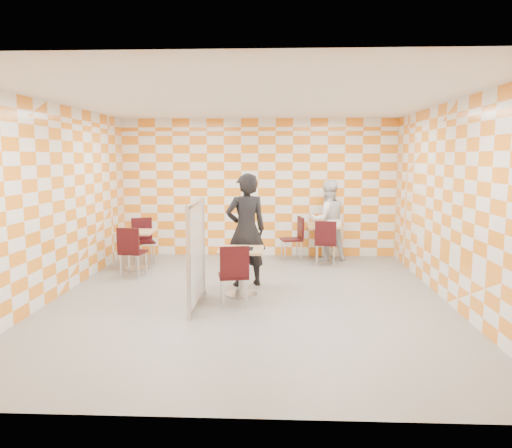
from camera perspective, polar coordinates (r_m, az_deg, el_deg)
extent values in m
plane|color=gray|center=(7.75, -0.81, -8.65)|extent=(7.00, 7.00, 0.00)
plane|color=white|center=(7.48, -0.86, 13.98)|extent=(7.00, 7.00, 0.00)
plane|color=white|center=(10.95, 0.26, 4.15)|extent=(6.00, 0.00, 6.00)
plane|color=white|center=(8.21, -22.24, 2.36)|extent=(0.00, 7.00, 7.00)
plane|color=white|center=(7.88, 21.51, 2.20)|extent=(0.00, 7.00, 7.00)
cube|color=tan|center=(7.83, -1.72, -2.99)|extent=(0.70, 0.70, 0.04)
cylinder|color=#A5A5AA|center=(7.90, -1.71, -5.56)|extent=(0.08, 0.08, 0.70)
cylinder|color=#A5A5AA|center=(7.99, -1.70, -8.04)|extent=(0.50, 0.50, 0.03)
cube|color=tan|center=(10.62, 7.78, -0.22)|extent=(0.70, 0.70, 0.04)
cylinder|color=#A5A5AA|center=(10.67, 7.75, -2.13)|extent=(0.08, 0.08, 0.70)
cylinder|color=#A5A5AA|center=(10.74, 7.71, -4.00)|extent=(0.50, 0.50, 0.03)
cube|color=tan|center=(9.94, -13.58, -0.90)|extent=(0.70, 0.70, 0.04)
cylinder|color=#A5A5AA|center=(10.00, -13.52, -2.94)|extent=(0.08, 0.08, 0.70)
cylinder|color=#A5A5AA|center=(10.07, -13.45, -4.93)|extent=(0.50, 0.50, 0.03)
cube|color=#330A0D|center=(7.35, -2.60, -5.94)|extent=(0.49, 0.49, 0.04)
cube|color=#330A0D|center=(7.10, -2.46, -4.36)|extent=(0.42, 0.12, 0.45)
cylinder|color=silver|center=(7.59, -1.43, -7.32)|extent=(0.03, 0.03, 0.43)
cylinder|color=silver|center=(7.56, -4.01, -7.40)|extent=(0.03, 0.03, 0.43)
cylinder|color=silver|center=(7.26, -1.11, -8.01)|extent=(0.03, 0.03, 0.43)
cylinder|color=silver|center=(7.23, -3.81, -8.10)|extent=(0.03, 0.03, 0.43)
cube|color=#330A0D|center=(10.14, 7.96, -2.20)|extent=(0.47, 0.47, 0.04)
cube|color=#330A0D|center=(9.90, 7.95, -0.97)|extent=(0.42, 0.09, 0.45)
cylinder|color=silver|center=(10.34, 8.91, -3.35)|extent=(0.03, 0.03, 0.43)
cylinder|color=silver|center=(10.35, 7.03, -3.30)|extent=(0.03, 0.03, 0.43)
cylinder|color=silver|center=(10.01, 8.88, -3.72)|extent=(0.03, 0.03, 0.43)
cylinder|color=silver|center=(10.02, 6.93, -3.67)|extent=(0.03, 0.03, 0.43)
cube|color=#330A0D|center=(10.52, 4.06, -1.78)|extent=(0.50, 0.50, 0.04)
cube|color=#330A0D|center=(10.53, 5.13, -0.41)|extent=(0.13, 0.42, 0.45)
cylinder|color=silver|center=(10.69, 2.94, -2.90)|extent=(0.03, 0.03, 0.43)
cylinder|color=silver|center=(10.36, 3.36, -3.24)|extent=(0.03, 0.03, 0.43)
cylinder|color=silver|center=(10.76, 4.71, -2.84)|extent=(0.03, 0.03, 0.43)
cylinder|color=silver|center=(10.44, 5.18, -3.18)|extent=(0.03, 0.03, 0.43)
cube|color=#330A0D|center=(9.39, -13.85, -3.15)|extent=(0.48, 0.48, 0.04)
cube|color=#330A0D|center=(9.17, -14.42, -1.84)|extent=(0.42, 0.10, 0.45)
cylinder|color=silver|center=(9.52, -12.45, -4.40)|extent=(0.03, 0.03, 0.43)
cylinder|color=silver|center=(9.66, -14.31, -4.29)|extent=(0.03, 0.03, 0.43)
cylinder|color=silver|center=(9.21, -13.28, -4.83)|extent=(0.03, 0.03, 0.43)
cylinder|color=silver|center=(9.36, -15.19, -4.70)|extent=(0.03, 0.03, 0.43)
cube|color=#330A0D|center=(10.46, -12.72, -2.01)|extent=(0.56, 0.56, 0.04)
cube|color=#330A0D|center=(10.62, -12.93, -0.51)|extent=(0.40, 0.21, 0.45)
cylinder|color=silver|center=(10.31, -13.46, -3.50)|extent=(0.03, 0.03, 0.43)
cylinder|color=silver|center=(10.37, -11.60, -3.39)|extent=(0.03, 0.03, 0.43)
cylinder|color=silver|center=(10.64, -13.73, -3.16)|extent=(0.03, 0.03, 0.43)
cylinder|color=silver|center=(10.69, -11.92, -3.05)|extent=(0.03, 0.03, 0.43)
cube|color=white|center=(7.31, -6.83, -3.25)|extent=(0.02, 1.30, 1.40)
cube|color=#B2B2B7|center=(7.21, -6.93, 2.37)|extent=(0.05, 1.30, 0.05)
cube|color=#B2B2B7|center=(7.48, -6.74, -8.67)|extent=(0.05, 1.30, 0.05)
cube|color=#B2B2B7|center=(6.68, -7.74, -4.31)|extent=(0.05, 0.05, 1.50)
cylinder|color=#B2B2B7|center=(6.89, -7.62, -10.63)|extent=(0.08, 0.08, 0.05)
cube|color=#B2B2B7|center=(7.94, -6.07, -2.36)|extent=(0.05, 0.05, 1.50)
cylinder|color=#B2B2B7|center=(8.11, -5.99, -7.76)|extent=(0.08, 0.08, 0.05)
imported|color=black|center=(8.41, -1.16, -0.69)|extent=(0.81, 0.66, 1.91)
imported|color=white|center=(10.60, 8.18, 0.40)|extent=(0.97, 0.85, 1.69)
cube|color=silver|center=(7.80, -1.73, -2.85)|extent=(0.38, 0.34, 0.01)
cone|color=tan|center=(7.80, -1.73, -2.77)|extent=(0.40, 0.40, 0.02)
cone|color=#F2D88C|center=(7.82, -1.72, -2.63)|extent=(0.33, 0.33, 0.01)
cylinder|color=maroon|center=(7.70, -2.23, -2.72)|extent=(0.04, 0.04, 0.01)
cylinder|color=maroon|center=(7.70, -1.41, -2.72)|extent=(0.04, 0.04, 0.01)
cylinder|color=maroon|center=(7.78, -1.74, -2.62)|extent=(0.04, 0.04, 0.01)
cylinder|color=maroon|center=(7.83, -2.08, -2.55)|extent=(0.04, 0.04, 0.01)
cylinder|color=maroon|center=(7.80, -1.28, -2.59)|extent=(0.04, 0.04, 0.01)
torus|color=black|center=(7.76, -1.38, -2.63)|extent=(0.03, 0.03, 0.01)
torus|color=black|center=(7.74, -1.91, -2.66)|extent=(0.03, 0.03, 0.01)
torus|color=black|center=(7.83, -1.56, -2.53)|extent=(0.03, 0.03, 0.01)
torus|color=black|center=(7.78, -2.26, -2.61)|extent=(0.03, 0.03, 0.01)
cylinder|color=white|center=(10.63, 6.80, 0.36)|extent=(0.06, 0.06, 0.16)
cylinder|color=red|center=(10.62, 6.81, 0.89)|extent=(0.04, 0.04, 0.04)
cylinder|color=black|center=(10.65, 8.36, 0.45)|extent=(0.07, 0.07, 0.20)
cylinder|color=red|center=(10.64, 8.37, 1.06)|extent=(0.03, 0.03, 0.03)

